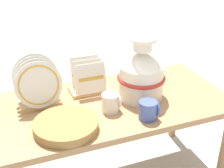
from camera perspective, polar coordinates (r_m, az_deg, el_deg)
name	(u,v)px	position (r m, az deg, el deg)	size (l,w,h in m)	color
display_table	(112,112)	(1.79, 0.00, -5.15)	(1.32, 0.66, 0.58)	#9E754C
ceramic_vase	(141,73)	(1.75, 5.40, 2.06)	(0.27, 0.27, 0.36)	silver
dish_rack_round_plates	(38,86)	(1.72, -13.41, -0.45)	(0.25, 0.18, 0.27)	tan
dish_rack_square_plates	(88,82)	(1.84, -4.35, 0.33)	(0.22, 0.16, 0.20)	tan
wicker_charger_stack	(66,125)	(1.53, -8.44, -7.50)	(0.32, 0.32, 0.04)	olive
mug_cobalt_glaze	(149,110)	(1.59, 6.71, -4.75)	(0.10, 0.09, 0.10)	#42569E
mug_cream_glaze	(111,102)	(1.65, -0.15, -3.38)	(0.10, 0.09, 0.10)	silver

